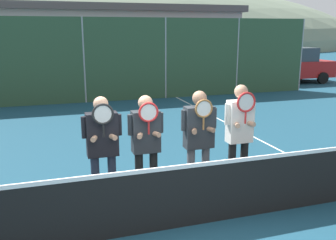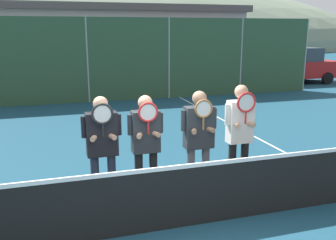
% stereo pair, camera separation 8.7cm
% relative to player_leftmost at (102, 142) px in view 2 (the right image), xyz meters
% --- Properties ---
extents(ground_plane, '(120.00, 120.00, 0.00)m').
position_rel_player_leftmost_xyz_m(ground_plane, '(0.61, -0.97, -1.05)').
color(ground_plane, navy).
extents(hill_distant, '(106.95, 59.42, 20.80)m').
position_rel_player_leftmost_xyz_m(hill_distant, '(0.61, 56.86, -1.05)').
color(hill_distant, slate).
rests_on(hill_distant, ground_plane).
extents(clubhouse_building, '(18.79, 5.50, 4.03)m').
position_rel_player_leftmost_xyz_m(clubhouse_building, '(1.00, 16.91, 0.99)').
color(clubhouse_building, '#9EA3A8').
rests_on(clubhouse_building, ground_plane).
extents(fence_back, '(19.10, 0.06, 3.15)m').
position_rel_player_leftmost_xyz_m(fence_back, '(0.61, 8.82, 0.53)').
color(fence_back, gray).
rests_on(fence_back, ground_plane).
extents(tennis_net, '(9.75, 0.09, 1.02)m').
position_rel_player_leftmost_xyz_m(tennis_net, '(0.61, -0.97, -0.57)').
color(tennis_net, gray).
rests_on(tennis_net, ground_plane).
extents(court_line_right_sideline, '(0.05, 16.00, 0.01)m').
position_rel_player_leftmost_xyz_m(court_line_right_sideline, '(4.23, 2.03, -1.04)').
color(court_line_right_sideline, white).
rests_on(court_line_right_sideline, ground_plane).
extents(player_leftmost, '(0.60, 0.34, 1.74)m').
position_rel_player_leftmost_xyz_m(player_leftmost, '(0.00, 0.00, 0.00)').
color(player_leftmost, '#232838').
rests_on(player_leftmost, ground_plane).
extents(player_center_left, '(0.57, 0.34, 1.73)m').
position_rel_player_leftmost_xyz_m(player_center_left, '(0.67, -0.01, -0.01)').
color(player_center_left, black).
rests_on(player_center_left, ground_plane).
extents(player_center_right, '(0.60, 0.34, 1.77)m').
position_rel_player_leftmost_xyz_m(player_center_right, '(1.52, -0.12, 0.02)').
color(player_center_right, '#56565B').
rests_on(player_center_right, ground_plane).
extents(player_rightmost, '(0.55, 0.34, 1.84)m').
position_rel_player_leftmost_xyz_m(player_rightmost, '(2.23, -0.13, 0.04)').
color(player_rightmost, black).
rests_on(player_rightmost, ground_plane).
extents(car_left_of_center, '(4.79, 2.00, 1.79)m').
position_rel_player_leftmost_xyz_m(car_left_of_center, '(0.28, 11.49, -0.13)').
color(car_left_of_center, '#B2B7BC').
rests_on(car_left_of_center, ground_plane).
extents(car_center, '(4.73, 2.01, 1.87)m').
position_rel_player_leftmost_xyz_m(car_center, '(5.68, 11.16, -0.10)').
color(car_center, maroon).
rests_on(car_center, ground_plane).
extents(car_right_of_center, '(4.73, 2.00, 1.80)m').
position_rel_player_leftmost_xyz_m(car_right_of_center, '(11.04, 11.11, -0.13)').
color(car_right_of_center, maroon).
rests_on(car_right_of_center, ground_plane).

